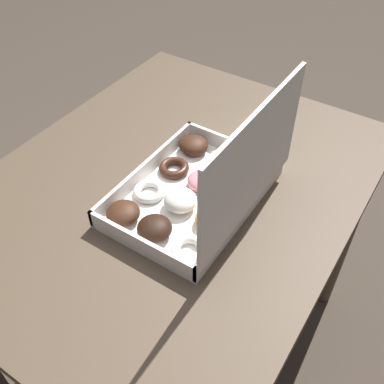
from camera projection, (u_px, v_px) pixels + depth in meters
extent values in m
plane|color=#42382D|center=(178.00, 343.00, 1.54)|extent=(8.00, 8.00, 0.00)
cube|color=#4C3D2D|center=(172.00, 188.00, 1.02)|extent=(0.99, 0.78, 0.03)
cylinder|color=#4C3D2D|center=(169.00, 157.00, 1.69)|extent=(0.06, 0.06, 0.72)
cylinder|color=#4C3D2D|center=(345.00, 233.00, 1.42)|extent=(0.06, 0.06, 0.72)
cube|color=white|center=(192.00, 197.00, 0.98)|extent=(0.37, 0.26, 0.01)
cube|color=white|center=(146.00, 169.00, 1.01)|extent=(0.37, 0.01, 0.04)
cube|color=white|center=(243.00, 213.00, 0.91)|extent=(0.37, 0.01, 0.04)
cube|color=white|center=(233.00, 146.00, 1.07)|extent=(0.01, 0.26, 0.04)
cube|color=white|center=(141.00, 245.00, 0.85)|extent=(0.01, 0.26, 0.04)
cube|color=white|center=(253.00, 163.00, 0.81)|extent=(0.37, 0.01, 0.24)
ellipsoid|color=#381E11|center=(194.00, 145.00, 1.08)|extent=(0.07, 0.07, 0.03)
torus|color=#381E11|center=(174.00, 168.00, 1.03)|extent=(0.07, 0.07, 0.02)
torus|color=white|center=(149.00, 192.00, 0.97)|extent=(0.07, 0.07, 0.02)
ellipsoid|color=#381E11|center=(123.00, 213.00, 0.92)|extent=(0.07, 0.07, 0.03)
torus|color=white|center=(223.00, 160.00, 1.05)|extent=(0.07, 0.07, 0.02)
ellipsoid|color=pink|center=(203.00, 181.00, 0.99)|extent=(0.07, 0.07, 0.03)
ellipsoid|color=white|center=(180.00, 200.00, 0.94)|extent=(0.07, 0.07, 0.04)
ellipsoid|color=black|center=(155.00, 228.00, 0.88)|extent=(0.07, 0.07, 0.04)
ellipsoid|color=white|center=(252.00, 169.00, 1.01)|extent=(0.07, 0.07, 0.04)
torus|color=#9E6633|center=(234.00, 194.00, 0.97)|extent=(0.07, 0.07, 0.02)
ellipsoid|color=tan|center=(212.00, 219.00, 0.91)|extent=(0.07, 0.07, 0.03)
torus|color=white|center=(189.00, 249.00, 0.86)|extent=(0.07, 0.07, 0.02)
cylinder|color=#4C8456|center=(268.00, 130.00, 1.09)|extent=(0.08, 0.08, 0.08)
cylinder|color=black|center=(270.00, 118.00, 1.06)|extent=(0.07, 0.07, 0.01)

